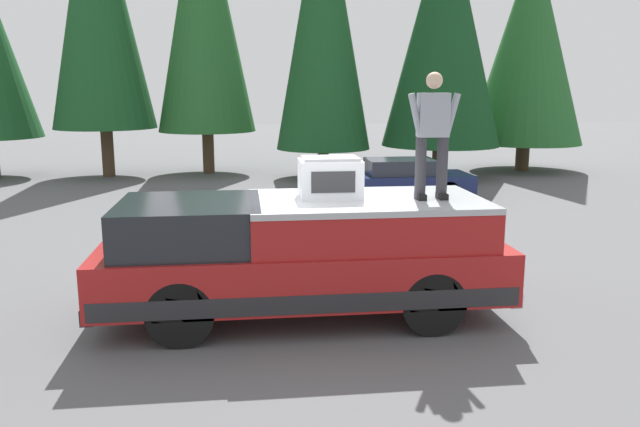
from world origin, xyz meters
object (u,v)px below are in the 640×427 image
Objects in this scene: parked_car_navy at (398,180)px; pickup_truck at (303,255)px; compressor_unit at (330,177)px; person_on_truck_bed at (433,132)px.

pickup_truck is at bearing 158.33° from parked_car_navy.
pickup_truck is 9.46m from parked_car_navy.
compressor_unit is 1.51m from person_on_truck_bed.
person_on_truck_bed is at bearing -94.54° from pickup_truck.
compressor_unit is 9.30m from parked_car_navy.
parked_car_navy is at bearing -21.67° from pickup_truck.
person_on_truck_bed reaches higher than parked_car_navy.
pickup_truck is 6.60× the size of compressor_unit.
compressor_unit is 0.20× the size of parked_car_navy.
compressor_unit is at bearing 160.27° from parked_car_navy.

